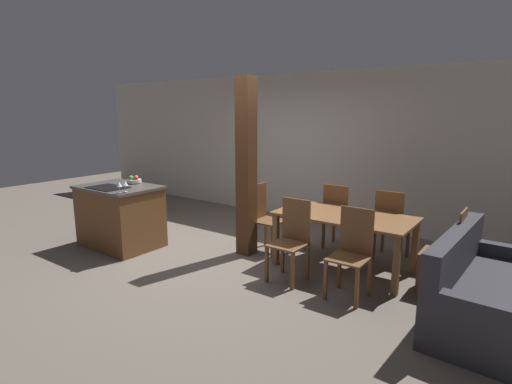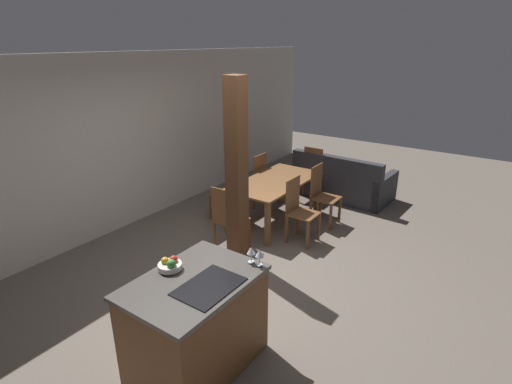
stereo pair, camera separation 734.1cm
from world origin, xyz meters
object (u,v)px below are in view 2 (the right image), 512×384
Objects in this scene: dining_chair_near_right at (322,194)px; dining_chair_far_right at (255,179)px; wine_glass_near at (260,254)px; dining_chair_near_left at (299,209)px; fruit_bowl at (170,265)px; dining_table at (275,186)px; wine_glass_middle at (251,251)px; dining_chair_far_left at (228,191)px; timber_post at (237,175)px; dining_chair_foot_end at (310,173)px; kitchen_island at (196,323)px; dining_chair_head_end at (228,218)px; couch at (342,183)px.

dining_chair_near_right and dining_chair_far_right have the same top height.
dining_chair_near_left is at bearing 19.87° from wine_glass_near.
fruit_bowl reaches higher than dining_table.
wine_glass_near is 0.09m from wine_glass_middle.
wine_glass_near is at bearing -160.13° from dining_chair_near_left.
wine_glass_near is 3.00m from dining_table.
wine_glass_near is 3.10m from dining_chair_far_left.
dining_chair_near_right is 0.40× the size of timber_post.
dining_chair_foot_end reaches higher than dining_table.
kitchen_island is 5.51× the size of fruit_bowl.
wine_glass_middle reaches higher than dining_chair_foot_end.
wine_glass_middle reaches higher than dining_chair_near_left.
dining_chair_near_left is 1.53m from dining_chair_far_right.
wine_glass_middle is 3.04m from dining_chair_far_left.
timber_post is (-1.74, -0.93, 0.73)m from dining_chair_far_right.
dining_chair_near_left is 1.08m from dining_chair_head_end.
dining_table is at bearing 59.98° from dining_chair_far_right.
wine_glass_near is 1.00× the size of wine_glass_middle.
wine_glass_middle is at bearing -138.12° from timber_post.
fruit_bowl is at bearing 133.88° from wine_glass_middle.
dining_chair_near_left is 1.00× the size of dining_chair_far_right.
kitchen_island is 0.69× the size of dining_table.
couch is at bearing 151.40° from dining_chair_far_left.
couch reaches higher than dining_table.
kitchen_island is at bearing -172.57° from dining_chair_near_right.
wine_glass_middle is at bearing 34.38° from dining_chair_far_right.
dining_chair_foot_end is at bearing 157.65° from dining_chair_far_left.
dining_table is at bearing 120.02° from dining_chair_near_right.
dining_chair_head_end is at bearing 30.95° from kitchen_island.
wine_glass_middle is 4.44m from couch.
wine_glass_middle is at bearing 104.68° from couch.
dining_chair_near_right and dining_chair_foot_end have the same top height.
wine_glass_middle is 3.64m from dining_chair_far_right.
dining_chair_near_right is 1.00× the size of dining_chair_far_right.
dining_chair_near_right is at bearing 7.43° from kitchen_island.
fruit_bowl is 3.22m from dining_table.
fruit_bowl is 0.22× the size of dining_chair_foot_end.
kitchen_island is 7.59× the size of wine_glass_near.
couch is (2.08, -1.14, -0.22)m from dining_chair_far_left.
wine_glass_middle is (0.51, -0.53, 0.07)m from fruit_bowl.
dining_chair_head_end is at bearing 180.00° from dining_table.
kitchen_island is 1.21× the size of dining_chair_near_left.
dining_chair_far_right is (2.97, 2.12, -0.54)m from wine_glass_near.
dining_chair_near_left is 1.00× the size of dining_chair_foot_end.
dining_table is at bearing 77.38° from couch.
dining_chair_head_end is (1.86, 0.84, -0.47)m from fruit_bowl.
dining_chair_near_left is at bearing 17.68° from wine_glass_middle.
dining_chair_far_right is (0.38, 0.66, -0.12)m from dining_table.
dining_chair_near_right is at bearing 0.00° from dining_chair_near_left.
couch is at bearing 139.19° from dining_chair_far_right.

